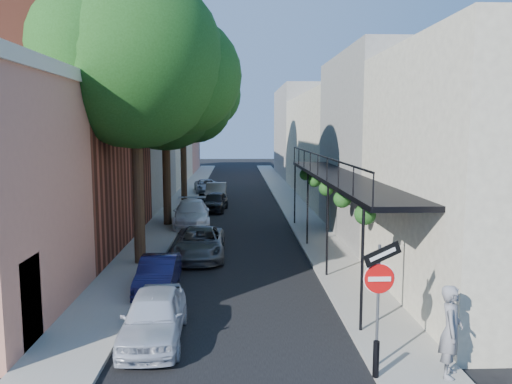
{
  "coord_description": "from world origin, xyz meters",
  "views": [
    {
      "loc": [
        0.03,
        -9.5,
        5.41
      ],
      "look_at": [
        0.85,
        10.96,
        2.8
      ],
      "focal_mm": 35.0,
      "sensor_mm": 36.0,
      "label": 1
    }
  ],
  "objects": [
    {
      "name": "buildings_right",
      "position": [
        8.99,
        29.49,
        4.42
      ],
      "size": [
        9.8,
        55.0,
        10.0
      ],
      "color": "beige",
      "rests_on": "ground"
    },
    {
      "name": "buildings_left",
      "position": [
        -9.3,
        28.76,
        4.94
      ],
      "size": [
        10.1,
        59.1,
        12.0
      ],
      "color": "tan",
      "rests_on": "ground"
    },
    {
      "name": "parked_car_g",
      "position": [
        -2.5,
        32.52,
        0.57
      ],
      "size": [
        2.4,
        4.28,
        1.13
      ],
      "primitive_type": "imported",
      "rotation": [
        0.0,
        0.0,
        0.13
      ],
      "color": "#949AA7",
      "rests_on": "ground"
    },
    {
      "name": "pedestrian",
      "position": [
        4.6,
        0.5,
        1.12
      ],
      "size": [
        0.74,
        0.86,
        2.0
      ],
      "primitive_type": "imported",
      "rotation": [
        0.0,
        0.0,
        1.14
      ],
      "color": "slate",
      "rests_on": "sidewalk_right"
    },
    {
      "name": "parked_car_e",
      "position": [
        -1.4,
        23.1,
        0.63
      ],
      "size": [
        1.86,
        3.83,
        1.26
      ],
      "primitive_type": "imported",
      "rotation": [
        0.0,
        0.0,
        -0.1
      ],
      "color": "black",
      "rests_on": "ground"
    },
    {
      "name": "sign_post",
      "position": [
        3.16,
        0.97,
        2.04
      ],
      "size": [
        0.89,
        0.17,
        2.99
      ],
      "color": "#595B60",
      "rests_on": "ground"
    },
    {
      "name": "parked_car_f",
      "position": [
        -1.46,
        27.35,
        0.69
      ],
      "size": [
        1.51,
        4.23,
        1.39
      ],
      "primitive_type": "imported",
      "rotation": [
        0.0,
        0.0,
        -0.01
      ],
      "color": "gray",
      "rests_on": "ground"
    },
    {
      "name": "bollard",
      "position": [
        3.0,
        0.5,
        0.52
      ],
      "size": [
        0.14,
        0.14,
        0.8
      ],
      "primitive_type": "cylinder",
      "color": "black",
      "rests_on": "sidewalk_right"
    },
    {
      "name": "parked_car_b",
      "position": [
        -2.6,
        6.85,
        0.57
      ],
      "size": [
        1.21,
        3.44,
        1.13
      ],
      "primitive_type": "imported",
      "rotation": [
        0.0,
        0.0,
        0.0
      ],
      "color": "#12133A",
      "rests_on": "ground"
    },
    {
      "name": "road_surface",
      "position": [
        0.0,
        30.0,
        0.01
      ],
      "size": [
        6.0,
        64.0,
        0.01
      ],
      "primitive_type": "cube",
      "color": "black",
      "rests_on": "ground"
    },
    {
      "name": "parked_car_a",
      "position": [
        -2.09,
        2.84,
        0.64
      ],
      "size": [
        1.63,
        3.83,
        1.29
      ],
      "primitive_type": "imported",
      "rotation": [
        0.0,
        0.0,
        0.03
      ],
      "color": "silver",
      "rests_on": "ground"
    },
    {
      "name": "oak_far",
      "position": [
        -3.35,
        27.27,
        8.26
      ],
      "size": [
        7.7,
        7.0,
        11.9
      ],
      "color": "black",
      "rests_on": "ground"
    },
    {
      "name": "parked_car_c",
      "position": [
        -1.52,
        11.1,
        0.62
      ],
      "size": [
        2.13,
        4.5,
        1.24
      ],
      "primitive_type": "imported",
      "rotation": [
        0.0,
        0.0,
        0.01
      ],
      "color": "#4D4F53",
      "rests_on": "ground"
    },
    {
      "name": "sidewalk_right",
      "position": [
        4.0,
        30.0,
        0.06
      ],
      "size": [
        2.0,
        64.0,
        0.12
      ],
      "primitive_type": "cube",
      "color": "gray",
      "rests_on": "ground"
    },
    {
      "name": "parked_car_d",
      "position": [
        -2.47,
        18.01,
        0.7
      ],
      "size": [
        2.32,
        4.98,
        1.41
      ],
      "primitive_type": "imported",
      "rotation": [
        0.0,
        0.0,
        0.07
      ],
      "color": "white",
      "rests_on": "ground"
    },
    {
      "name": "oak_mid",
      "position": [
        -3.42,
        18.23,
        7.06
      ],
      "size": [
        6.6,
        6.0,
        10.2
      ],
      "color": "black",
      "rests_on": "ground"
    },
    {
      "name": "sidewalk_left",
      "position": [
        -4.0,
        30.0,
        0.06
      ],
      "size": [
        2.0,
        64.0,
        0.12
      ],
      "primitive_type": "cube",
      "color": "gray",
      "rests_on": "ground"
    },
    {
      "name": "oak_near",
      "position": [
        -3.37,
        10.26,
        7.88
      ],
      "size": [
        7.48,
        6.8,
        11.42
      ],
      "color": "black",
      "rests_on": "ground"
    }
  ]
}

